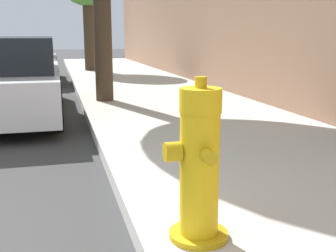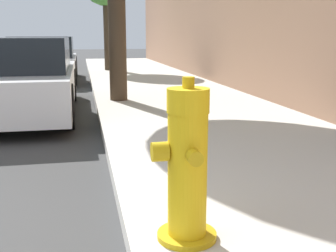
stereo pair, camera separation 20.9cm
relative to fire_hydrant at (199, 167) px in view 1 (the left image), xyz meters
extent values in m
cylinder|color=#C39C11|center=(0.00, 0.00, -0.43)|extent=(0.36, 0.36, 0.04)
cylinder|color=yellow|center=(0.00, 0.00, -0.04)|extent=(0.23, 0.23, 0.74)
cylinder|color=yellow|center=(0.00, 0.00, 0.39)|extent=(0.24, 0.24, 0.14)
cylinder|color=#C39C11|center=(0.00, 0.00, 0.50)|extent=(0.07, 0.07, 0.06)
cylinder|color=#C39C11|center=(0.00, -0.16, 0.10)|extent=(0.08, 0.08, 0.08)
cylinder|color=#C39C11|center=(0.00, 0.16, 0.10)|extent=(0.08, 0.08, 0.08)
cylinder|color=#C39C11|center=(-0.16, 0.00, 0.10)|extent=(0.10, 0.11, 0.11)
cube|color=silver|center=(-1.58, 5.29, -0.11)|extent=(1.70, 4.44, 0.60)
cube|color=black|center=(-1.58, 5.11, 0.45)|extent=(1.56, 2.44, 0.52)
cylinder|color=black|center=(-0.81, 6.67, -0.26)|extent=(0.20, 0.67, 0.67)
cylinder|color=black|center=(-0.81, 3.92, -0.26)|extent=(0.20, 0.67, 0.67)
cube|color=#B7B7BC|center=(-1.65, 10.79, -0.13)|extent=(1.81, 4.15, 0.56)
cube|color=black|center=(-1.65, 10.63, 0.43)|extent=(1.67, 2.28, 0.57)
cylinder|color=black|center=(-2.47, 12.08, -0.26)|extent=(0.20, 0.68, 0.68)
cylinder|color=black|center=(-0.82, 12.08, -0.26)|extent=(0.20, 0.68, 0.68)
cylinder|color=black|center=(-0.82, 9.51, -0.26)|extent=(0.20, 0.68, 0.68)
cylinder|color=#423323|center=(0.09, 5.66, 1.11)|extent=(0.33, 0.33, 3.11)
cylinder|color=#423323|center=(0.39, 12.74, 0.81)|extent=(0.34, 0.34, 2.52)
camera|label=1|loc=(-0.78, -2.23, 0.75)|focal=45.00mm
camera|label=2|loc=(-0.58, -2.28, 0.75)|focal=45.00mm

